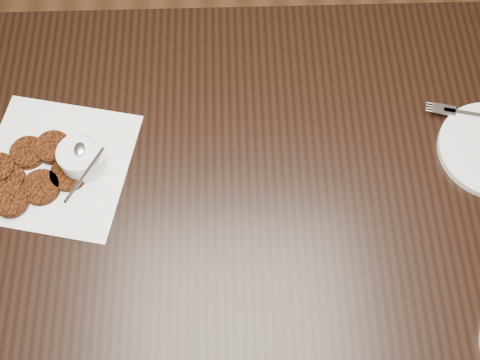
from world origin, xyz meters
TOP-DOWN VIEW (x-y plane):
  - floor at (0.00, 0.00)m, footprint 4.00×4.00m
  - table at (0.05, 0.18)m, footprint 1.32×0.85m
  - napkin at (-0.34, 0.21)m, footprint 0.33×0.33m
  - sauce_ramekin at (-0.28, 0.21)m, footprint 0.11×0.11m
  - patty_cluster at (-0.39, 0.18)m, footprint 0.25×0.25m

SIDE VIEW (x-z plane):
  - floor at x=0.00m, z-range 0.00..0.00m
  - table at x=0.05m, z-range 0.00..0.75m
  - napkin at x=-0.34m, z-range 0.75..0.75m
  - patty_cluster at x=-0.39m, z-range 0.75..0.78m
  - sauce_ramekin at x=-0.28m, z-range 0.75..0.87m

